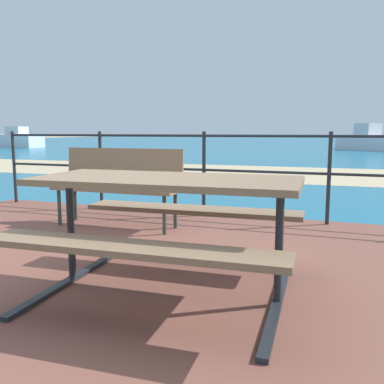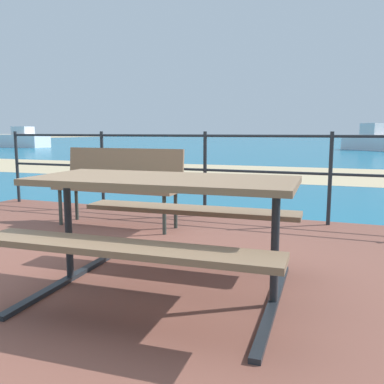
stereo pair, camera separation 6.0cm
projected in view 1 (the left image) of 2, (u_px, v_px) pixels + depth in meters
ground_plane at (98, 287)px, 3.00m from camera, size 240.00×240.00×0.00m
patio_paving at (98, 283)px, 2.99m from camera, size 6.40×5.20×0.06m
sea_water at (326, 143)px, 40.22m from camera, size 90.00×90.00×0.01m
beach_strip at (277, 174)px, 10.94m from camera, size 54.06×5.15×0.01m
picnic_table at (167, 205)px, 2.67m from camera, size 1.73×1.45×0.76m
park_bench at (119, 180)px, 4.63m from camera, size 1.44×0.42×0.86m
railing_fence at (204, 163)px, 5.14m from camera, size 5.94×0.04×1.05m
boat_near at (372, 141)px, 23.99m from camera, size 4.09×3.97×1.55m
boat_mid at (13, 140)px, 28.44m from camera, size 4.70×1.77×1.40m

